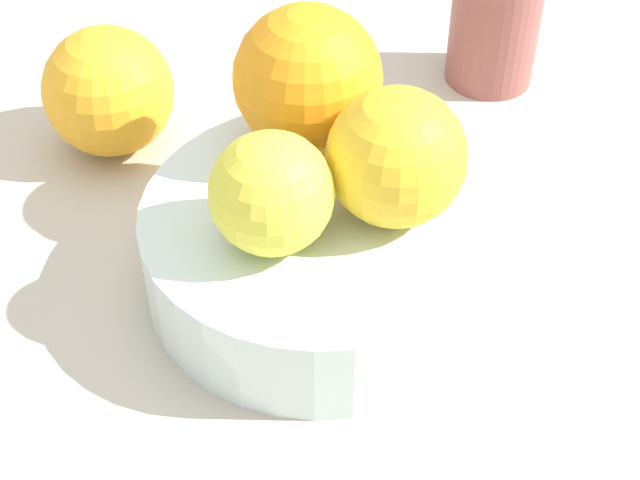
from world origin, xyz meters
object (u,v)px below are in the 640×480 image
Objects in this scene: fruit_bowl at (320,249)px; ceramic_cup at (494,27)px; orange_in_bowl_2 at (308,79)px; orange_loose_0 at (108,91)px; orange_in_bowl_0 at (276,197)px; orange_in_bowl_1 at (397,157)px.

fruit_bowl is 24.14cm from ceramic_cup.
ceramic_cup is (23.15, 6.67, 1.55)cm from fruit_bowl.
ceramic_cup is at bearing 4.82° from orange_in_bowl_2.
ceramic_cup is at bearing -26.42° from orange_loose_0.
orange_loose_0 is 1.02× the size of ceramic_cup.
orange_in_bowl_0 is 6.62cm from orange_in_bowl_1.
orange_in_bowl_0 reaches higher than fruit_bowl.
orange_in_bowl_2 is 20.15cm from ceramic_cup.
orange_in_bowl_1 reaches higher than fruit_bowl.
orange_in_bowl_2 reaches higher than ceramic_cup.
orange_in_bowl_0 is at bearing -96.91° from orange_loose_0.
orange_in_bowl_1 is 7.83cm from orange_in_bowl_2.
orange_in_bowl_1 is 22.92cm from ceramic_cup.
orange_in_bowl_1 is at bearing -43.71° from fruit_bowl.
orange_in_bowl_1 reaches higher than ceramic_cup.
orange_in_bowl_1 is (2.83, -2.71, 6.52)cm from fruit_bowl.
fruit_bowl is 2.33× the size of orange_loose_0.
orange_loose_0 is (2.30, 19.02, -4.40)cm from orange_in_bowl_0.
ceramic_cup reaches higher than fruit_bowl.
fruit_bowl is 3.07× the size of orange_in_bowl_0.
ceramic_cup is at bearing 24.78° from orange_in_bowl_1.
orange_loose_0 is at bearing 93.14° from fruit_bowl.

